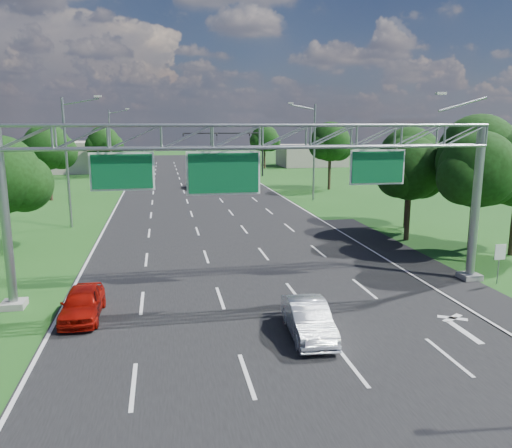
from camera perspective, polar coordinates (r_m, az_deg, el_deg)
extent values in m
plane|color=#1B4D17|center=(41.75, -4.59, 0.25)|extent=(220.00, 220.00, 0.00)
cube|color=black|center=(41.75, -4.59, 0.25)|extent=(18.00, 180.00, 0.02)
cube|color=black|center=(29.77, 18.97, -4.95)|extent=(3.00, 30.00, 0.02)
cube|color=gray|center=(28.78, 23.21, -5.52)|extent=(1.00, 1.00, 0.30)
cylinder|color=gray|center=(27.97, 23.83, 2.06)|extent=(0.44, 0.44, 8.00)
cube|color=gray|center=(25.01, -25.93, -8.26)|extent=(1.00, 1.00, 0.30)
cylinder|color=gray|center=(24.06, -26.73, 0.43)|extent=(0.40, 0.40, 8.00)
cylinder|color=gray|center=(27.01, 22.54, 12.53)|extent=(2.54, 0.12, 0.79)
cube|color=beige|center=(26.41, 20.38, 13.82)|extent=(0.50, 0.22, 0.12)
cube|color=white|center=(22.88, -15.04, 5.82)|extent=(2.80, 0.05, 1.70)
cube|color=#0A552D|center=(22.82, -15.05, 5.80)|extent=(2.62, 0.05, 1.52)
cube|color=white|center=(22.99, -3.72, 5.83)|extent=(3.40, 0.05, 2.00)
cube|color=#0A552D|center=(22.93, -3.70, 5.82)|extent=(3.22, 0.05, 1.82)
cube|color=white|center=(25.01, 13.70, 6.34)|extent=(2.80, 0.05, 1.70)
cube|color=#0A552D|center=(24.96, 13.76, 6.32)|extent=(2.62, 0.05, 1.52)
cylinder|color=gray|center=(28.29, 25.98, -4.25)|extent=(0.06, 0.06, 2.00)
cube|color=white|center=(28.10, 26.14, -2.89)|extent=(0.60, 0.04, 0.80)
cylinder|color=black|center=(77.39, 0.75, 8.06)|extent=(0.24, 0.24, 7.00)
cylinder|color=black|center=(76.31, -3.74, 10.32)|extent=(12.00, 0.18, 0.18)
imported|color=black|center=(75.83, -8.30, 9.80)|extent=(0.18, 0.22, 1.10)
imported|color=black|center=(76.21, -4.49, 9.90)|extent=(0.18, 0.22, 1.10)
imported|color=black|center=(76.91, -0.73, 9.94)|extent=(0.18, 0.22, 1.10)
cylinder|color=gray|center=(41.49, -20.80, 6.45)|extent=(0.20, 0.20, 10.00)
cylinder|color=gray|center=(41.19, -19.45, 13.06)|extent=(2.78, 0.12, 0.60)
cube|color=beige|center=(41.04, -17.65, 13.74)|extent=(0.55, 0.22, 0.12)
cylinder|color=gray|center=(76.14, -16.29, 8.69)|extent=(0.20, 0.20, 10.00)
cylinder|color=gray|center=(75.98, -15.49, 12.27)|extent=(2.78, 0.12, 0.60)
cube|color=beige|center=(75.90, -14.51, 12.63)|extent=(0.55, 0.22, 0.12)
cylinder|color=gray|center=(53.22, 6.66, 8.06)|extent=(0.20, 0.20, 10.00)
cylinder|color=gray|center=(52.78, 5.40, 13.16)|extent=(2.78, 0.12, 0.60)
cube|color=beige|center=(52.45, 4.00, 13.63)|extent=(0.55, 0.22, 0.12)
cylinder|color=#2D2116|center=(31.88, 23.48, -0.76)|extent=(0.36, 0.36, 3.74)
sphere|color=black|center=(31.38, 24.00, 5.74)|extent=(4.40, 4.40, 4.40)
sphere|color=black|center=(32.38, 25.14, 4.81)|extent=(3.30, 3.30, 3.30)
sphere|color=black|center=(30.62, 22.72, 4.89)|extent=(3.08, 3.08, 3.08)
cylinder|color=#2D2116|center=(35.39, 23.50, 0.73)|extent=(0.36, 0.36, 4.18)
sphere|color=black|center=(34.93, 24.04, 7.34)|extent=(5.00, 5.00, 5.00)
sphere|color=black|center=(36.01, 25.25, 6.34)|extent=(3.75, 3.75, 3.75)
sphere|color=black|center=(34.08, 22.69, 6.52)|extent=(3.50, 3.50, 3.50)
cylinder|color=#2D2116|center=(36.46, 16.92, 0.78)|extent=(0.36, 0.36, 3.30)
sphere|color=black|center=(36.02, 17.23, 6.12)|extent=(4.40, 4.40, 4.40)
sphere|color=black|center=(36.94, 18.41, 5.31)|extent=(3.30, 3.30, 3.30)
sphere|color=black|center=(35.34, 15.99, 5.38)|extent=(3.08, 3.08, 3.08)
sphere|color=black|center=(33.44, 26.74, 4.76)|extent=(3.22, 3.22, 3.22)
cylinder|color=#2D2116|center=(40.85, 16.85, 2.05)|extent=(0.36, 0.36, 3.52)
sphere|color=black|center=(40.45, 17.15, 7.20)|extent=(4.80, 4.80, 4.80)
sphere|color=black|center=(41.41, 18.33, 6.38)|extent=(3.60, 3.60, 3.60)
sphere|color=black|center=(39.72, 15.92, 6.50)|extent=(3.36, 3.36, 3.36)
cylinder|color=#2D2116|center=(34.77, -26.69, -0.64)|extent=(0.36, 0.36, 3.08)
sphere|color=black|center=(34.29, -27.21, 5.02)|extent=(4.80, 4.80, 4.80)
sphere|color=black|center=(34.41, -25.02, 4.23)|extent=(3.60, 3.60, 3.60)
cylinder|color=#2D2116|center=(57.29, -22.47, 4.36)|extent=(0.36, 0.36, 3.74)
sphere|color=black|center=(57.01, -22.77, 8.14)|extent=(4.80, 4.80, 4.80)
sphere|color=black|center=(57.19, -21.45, 7.64)|extent=(3.60, 3.60, 3.60)
sphere|color=black|center=(56.97, -23.86, 7.57)|extent=(3.36, 3.36, 3.36)
cylinder|color=#2D2116|center=(81.46, -16.88, 6.44)|extent=(0.36, 0.36, 3.30)
sphere|color=black|center=(81.26, -17.03, 8.95)|extent=(4.80, 4.80, 4.80)
sphere|color=black|center=(81.56, -16.13, 8.58)|extent=(3.60, 3.60, 3.60)
sphere|color=black|center=(81.10, -17.80, 8.56)|extent=(3.36, 3.36, 3.36)
cylinder|color=#2D2116|center=(62.43, 8.38, 5.72)|extent=(0.36, 0.36, 3.96)
sphere|color=black|center=(62.17, 8.49, 9.30)|extent=(4.80, 4.80, 4.80)
sphere|color=black|center=(62.97, 9.40, 8.75)|extent=(3.60, 3.60, 3.60)
sphere|color=black|center=(61.56, 7.61, 8.86)|extent=(3.36, 3.36, 3.36)
cylinder|color=#2D2116|center=(90.81, 0.98, 7.47)|extent=(0.36, 0.36, 3.52)
sphere|color=black|center=(90.63, 0.99, 9.79)|extent=(4.80, 4.80, 4.80)
sphere|color=black|center=(91.29, 1.69, 9.42)|extent=(3.60, 3.60, 3.60)
sphere|color=black|center=(90.14, 0.35, 9.48)|extent=(3.36, 3.36, 3.36)
cube|color=#AD9F91|center=(90.66, -22.09, 7.10)|extent=(14.00, 10.00, 5.00)
cube|color=#AD9F91|center=(97.14, 6.34, 7.80)|extent=(12.00, 9.00, 4.00)
imported|color=#9F0F07|center=(22.46, -19.23, -8.51)|extent=(1.65, 3.95, 1.34)
imported|color=silver|center=(19.65, 6.00, -10.76)|extent=(1.70, 4.24, 1.37)
imported|color=#BDBDBD|center=(63.34, -7.04, 4.65)|extent=(2.12, 4.68, 1.33)
imported|color=black|center=(78.34, -6.29, 5.88)|extent=(2.14, 4.12, 1.11)
imported|color=white|center=(72.80, -1.36, 5.61)|extent=(1.71, 4.19, 1.35)
cube|color=white|center=(90.29, -5.24, 7.23)|extent=(2.34, 5.50, 2.72)
cube|color=silver|center=(86.55, -4.99, 6.72)|extent=(2.14, 2.06, 1.99)
cylinder|color=black|center=(86.68, -5.65, 6.36)|extent=(0.32, 0.91, 0.91)
cylinder|color=black|center=(86.88, -4.34, 6.39)|extent=(0.32, 0.91, 0.91)
cylinder|color=black|center=(92.08, -5.96, 6.65)|extent=(0.32, 0.91, 0.91)
cylinder|color=black|center=(92.27, -4.71, 6.68)|extent=(0.32, 0.91, 0.91)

